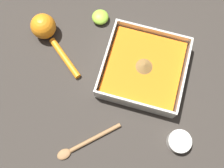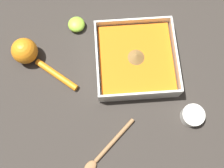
# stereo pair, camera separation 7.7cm
# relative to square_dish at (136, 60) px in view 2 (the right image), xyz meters

# --- Properties ---
(ground_plane) EXTENTS (4.00, 4.00, 0.00)m
(ground_plane) POSITION_rel_square_dish_xyz_m (-0.00, -0.03, -0.02)
(ground_plane) COLOR #332D28
(square_dish) EXTENTS (0.24, 0.24, 0.06)m
(square_dish) POSITION_rel_square_dish_xyz_m (0.00, 0.00, 0.00)
(square_dish) COLOR silver
(square_dish) RESTS_ON ground_plane
(spice_bowl) EXTENTS (0.06, 0.06, 0.03)m
(spice_bowl) POSITION_rel_square_dish_xyz_m (0.15, -0.18, -0.01)
(spice_bowl) COLOR silver
(spice_bowl) RESTS_ON ground_plane
(lemon_squeezer) EXTENTS (0.19, 0.17, 0.08)m
(lemon_squeezer) POSITION_rel_square_dish_xyz_m (-0.32, 0.04, 0.01)
(lemon_squeezer) COLOR orange
(lemon_squeezer) RESTS_ON ground_plane
(lemon_half) EXTENTS (0.05, 0.05, 0.03)m
(lemon_half) POSITION_rel_square_dish_xyz_m (-0.18, 0.14, -0.01)
(lemon_half) COLOR #93CC38
(lemon_half) RESTS_ON ground_plane
(wooden_spoon) EXTENTS (0.16, 0.15, 0.01)m
(wooden_spoon) POSITION_rel_square_dish_xyz_m (-0.11, -0.26, -0.02)
(wooden_spoon) COLOR olive
(wooden_spoon) RESTS_ON ground_plane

